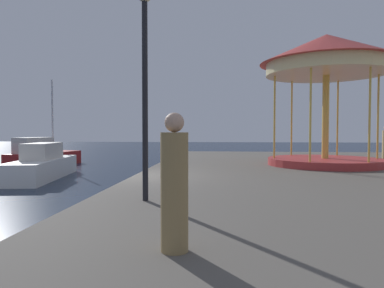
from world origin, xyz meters
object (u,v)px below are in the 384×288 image
Objects in this scene: motorboat_white at (42,165)px; person_by_the_water at (174,187)px; sailboat_red at (42,155)px; lamp_post_mid_promenade at (145,55)px; carousel at (326,67)px.

person_by_the_water is (8.03, -11.78, 0.95)m from motorboat_white.
sailboat_red is 17.82m from lamp_post_mid_promenade.
sailboat_red is at bearing 122.46° from person_by_the_water.
carousel reaches higher than lamp_post_mid_promenade.
person_by_the_water is at bearing -55.71° from motorboat_white.
person_by_the_water is (11.09, -17.43, 0.90)m from sailboat_red.
sailboat_red is at bearing 124.91° from lamp_post_mid_promenade.
sailboat_red reaches higher than motorboat_white.
lamp_post_mid_promenade reaches higher than person_by_the_water.
motorboat_white is at bearing 128.64° from lamp_post_mid_promenade.
lamp_post_mid_promenade is at bearing -55.09° from sailboat_red.
sailboat_red is 20.68m from person_by_the_water.
lamp_post_mid_promenade is (6.98, -8.73, 3.23)m from motorboat_white.
motorboat_white is 13.68m from carousel.
sailboat_red is 1.02× the size of carousel.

